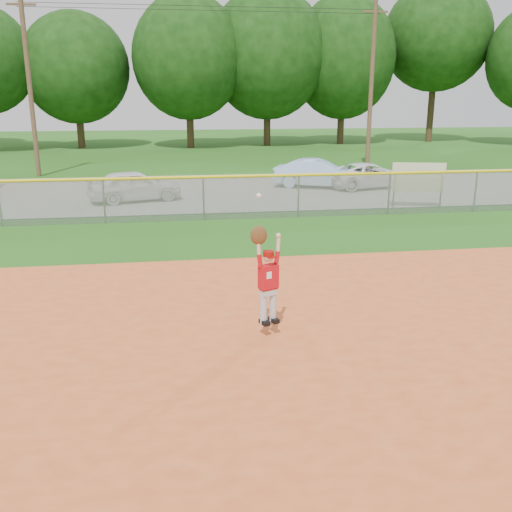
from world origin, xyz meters
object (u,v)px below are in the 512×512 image
at_px(car_blue, 317,173).
at_px(car_white_b, 369,175).
at_px(car_white_a, 135,186).
at_px(ballplayer, 267,275).
at_px(sponsor_sign, 418,179).

xyz_separation_m(car_blue, car_white_b, (2.35, -0.38, -0.08)).
distance_m(car_white_a, car_white_b, 10.67).
bearing_deg(car_blue, car_white_b, -75.65).
height_order(car_blue, ballplayer, ballplayer).
distance_m(car_blue, ballplayer, 16.97).
bearing_deg(car_blue, sponsor_sign, -130.87).
height_order(car_white_b, ballplayer, ballplayer).
bearing_deg(sponsor_sign, car_blue, 115.54).
bearing_deg(car_white_a, car_blue, -90.00).
bearing_deg(car_white_b, ballplayer, 141.01).
bearing_deg(car_white_a, car_white_b, -95.39).
xyz_separation_m(car_blue, ballplayer, (-5.04, -16.19, 0.50)).
bearing_deg(ballplayer, sponsor_sign, 55.12).
height_order(car_blue, sponsor_sign, sponsor_sign).
bearing_deg(car_blue, car_white_a, 129.19).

